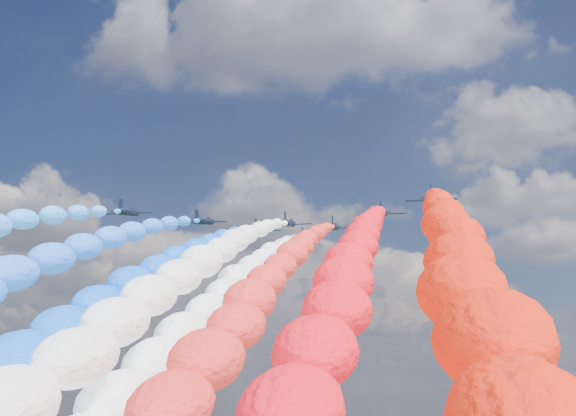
# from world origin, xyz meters

# --- Properties ---
(jet_0) EXTENTS (10.26, 13.75, 5.42)m
(jet_0) POSITION_xyz_m (-31.07, -6.23, 88.31)
(jet_0) COLOR black
(jet_1) EXTENTS (10.61, 14.00, 5.42)m
(jet_1) POSITION_xyz_m (-18.30, 4.55, 88.31)
(jet_1) COLOR black
(trail_1) EXTENTS (6.24, 114.74, 44.64)m
(trail_1) POSITION_xyz_m (-18.30, -55.13, 68.01)
(trail_1) COLOR blue
(jet_2) EXTENTS (10.40, 13.85, 5.42)m
(jet_2) POSITION_xyz_m (-8.63, 15.23, 88.31)
(jet_2) COLOR black
(trail_2) EXTENTS (6.24, 114.74, 44.64)m
(trail_2) POSITION_xyz_m (-8.63, -44.45, 68.01)
(trail_2) COLOR blue
(jet_3) EXTENTS (9.82, 13.43, 5.42)m
(jet_3) POSITION_xyz_m (-0.79, 9.86, 88.31)
(jet_3) COLOR black
(trail_3) EXTENTS (6.24, 114.74, 44.64)m
(trail_3) POSITION_xyz_m (-0.79, -49.82, 68.01)
(trail_3) COLOR white
(jet_4) EXTENTS (10.42, 13.86, 5.42)m
(jet_4) POSITION_xyz_m (0.13, 25.68, 88.31)
(jet_4) COLOR black
(trail_4) EXTENTS (6.24, 114.74, 44.64)m
(trail_4) POSITION_xyz_m (0.13, -34.00, 68.01)
(trail_4) COLOR white
(jet_5) EXTENTS (10.05, 13.60, 5.42)m
(jet_5) POSITION_xyz_m (8.46, 15.40, 88.31)
(jet_5) COLOR black
(trail_5) EXTENTS (6.24, 114.74, 44.64)m
(trail_5) POSITION_xyz_m (8.46, -44.28, 68.01)
(trail_5) COLOR red
(jet_6) EXTENTS (9.97, 13.54, 5.42)m
(jet_6) POSITION_xyz_m (19.67, 3.69, 88.31)
(jet_6) COLOR black
(trail_6) EXTENTS (6.24, 114.74, 44.64)m
(trail_6) POSITION_xyz_m (19.67, -55.99, 68.01)
(trail_6) COLOR red
(jet_7) EXTENTS (9.99, 13.56, 5.42)m
(jet_7) POSITION_xyz_m (29.32, -6.30, 88.31)
(jet_7) COLOR black
(trail_7) EXTENTS (6.24, 114.74, 44.64)m
(trail_7) POSITION_xyz_m (29.32, -65.98, 68.01)
(trail_7) COLOR red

